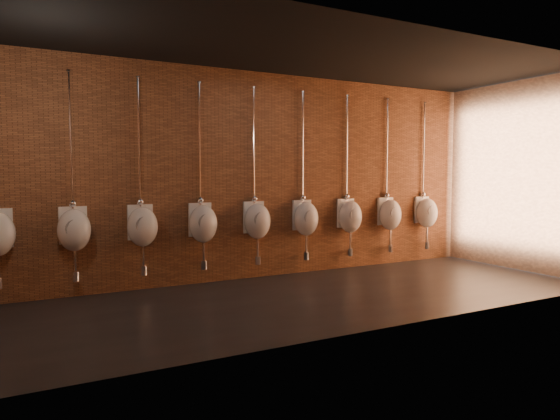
{
  "coord_description": "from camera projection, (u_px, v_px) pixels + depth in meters",
  "views": [
    {
      "loc": [
        -3.28,
        -5.56,
        1.63
      ],
      "look_at": [
        0.13,
        0.9,
        1.1
      ],
      "focal_mm": 32.0,
      "sensor_mm": 36.0,
      "label": 1
    }
  ],
  "objects": [
    {
      "name": "ground",
      "position": [
        303.0,
        298.0,
        6.55
      ],
      "size": [
        8.5,
        8.5,
        0.0
      ],
      "primitive_type": "plane",
      "color": "black",
      "rests_on": "ground"
    },
    {
      "name": "room_shell",
      "position": [
        304.0,
        144.0,
        6.4
      ],
      "size": [
        8.54,
        3.04,
        3.22
      ],
      "color": "black",
      "rests_on": "ground"
    },
    {
      "name": "urinal_1",
      "position": [
        74.0,
        229.0,
        6.44
      ],
      "size": [
        0.45,
        0.4,
        2.72
      ],
      "color": "white",
      "rests_on": "ground"
    },
    {
      "name": "urinal_2",
      "position": [
        142.0,
        226.0,
        6.85
      ],
      "size": [
        0.45,
        0.4,
        2.72
      ],
      "color": "white",
      "rests_on": "ground"
    },
    {
      "name": "urinal_3",
      "position": [
        203.0,
        223.0,
        7.25
      ],
      "size": [
        0.45,
        0.4,
        2.72
      ],
      "color": "white",
      "rests_on": "ground"
    },
    {
      "name": "urinal_4",
      "position": [
        257.0,
        220.0,
        7.66
      ],
      "size": [
        0.45,
        0.4,
        2.72
      ],
      "color": "white",
      "rests_on": "ground"
    },
    {
      "name": "urinal_5",
      "position": [
        306.0,
        218.0,
        8.06
      ],
      "size": [
        0.45,
        0.4,
        2.72
      ],
      "color": "white",
      "rests_on": "ground"
    },
    {
      "name": "urinal_6",
      "position": [
        350.0,
        216.0,
        8.47
      ],
      "size": [
        0.45,
        0.4,
        2.72
      ],
      "color": "white",
      "rests_on": "ground"
    },
    {
      "name": "urinal_7",
      "position": [
        390.0,
        214.0,
        8.87
      ],
      "size": [
        0.45,
        0.4,
        2.72
      ],
      "color": "white",
      "rests_on": "ground"
    },
    {
      "name": "urinal_8",
      "position": [
        426.0,
        212.0,
        9.28
      ],
      "size": [
        0.45,
        0.4,
        2.72
      ],
      "color": "white",
      "rests_on": "ground"
    }
  ]
}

